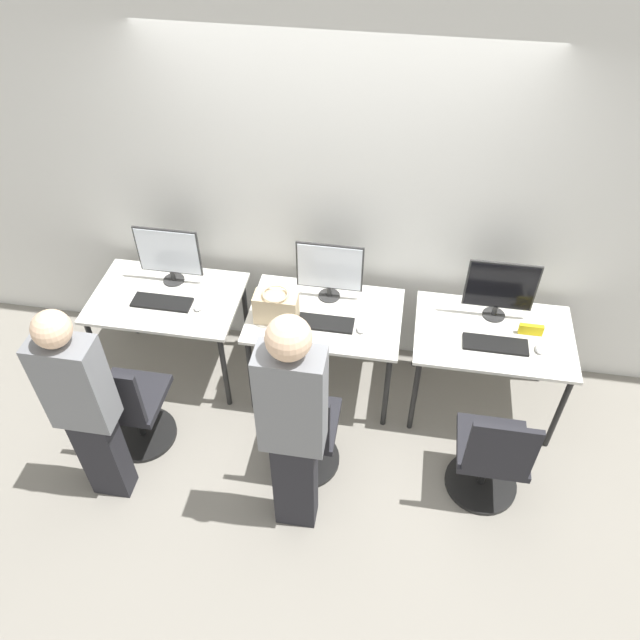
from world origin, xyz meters
name	(u,v)px	position (x,y,z in m)	size (l,w,h in m)	color
ground_plane	(317,420)	(0.00, 0.00, 0.00)	(20.00, 20.00, 0.00)	gray
wall_back	(337,196)	(0.00, 0.84, 1.40)	(12.00, 0.05, 2.80)	silver
desk_left	(168,305)	(-1.17, 0.36, 0.66)	(1.07, 0.72, 0.74)	silver
monitor_left	(169,254)	(-1.17, 0.54, 0.99)	(0.47, 0.16, 0.46)	#2D2D2D
keyboard_left	(162,302)	(-1.17, 0.29, 0.75)	(0.43, 0.15, 0.02)	black
mouse_left	(198,307)	(-0.89, 0.28, 0.76)	(0.06, 0.09, 0.03)	silver
office_chair_left	(130,409)	(-1.22, -0.40, 0.37)	(0.48, 0.48, 0.90)	black
person_left	(83,405)	(-1.25, -0.76, 0.87)	(0.36, 0.21, 1.59)	#232328
desk_center	(325,323)	(0.00, 0.36, 0.66)	(1.07, 0.72, 0.74)	silver
monitor_center	(330,270)	(0.00, 0.56, 0.99)	(0.47, 0.16, 0.46)	#2D2D2D
keyboard_center	(323,323)	(0.00, 0.26, 0.75)	(0.43, 0.15, 0.02)	black
mouse_center	(361,329)	(0.27, 0.24, 0.76)	(0.06, 0.09, 0.03)	silver
office_chair_center	(303,434)	(-0.02, -0.41, 0.37)	(0.48, 0.48, 0.90)	black
person_center	(292,424)	(0.00, -0.78, 0.97)	(0.36, 0.23, 1.76)	#232328
desk_right	(492,342)	(1.17, 0.36, 0.66)	(1.07, 0.72, 0.74)	silver
monitor_right	(500,289)	(1.17, 0.54, 0.99)	(0.47, 0.16, 0.46)	#2D2D2D
keyboard_right	(495,344)	(1.17, 0.25, 0.75)	(0.43, 0.15, 0.02)	black
mouse_right	(540,349)	(1.45, 0.24, 0.76)	(0.06, 0.09, 0.03)	silver
office_chair_right	(491,460)	(1.18, -0.41, 0.37)	(0.48, 0.48, 0.90)	black
handbag	(276,308)	(-0.32, 0.25, 0.86)	(0.30, 0.18, 0.25)	tan
placard_right	(531,330)	(1.40, 0.40, 0.78)	(0.16, 0.03, 0.08)	yellow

